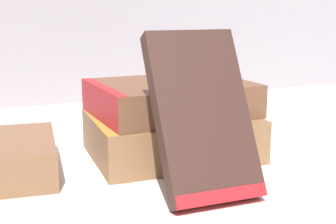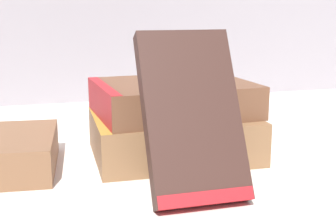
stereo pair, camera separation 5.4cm
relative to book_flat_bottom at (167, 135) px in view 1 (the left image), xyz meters
name	(u,v)px [view 1 (the left image)]	position (x,y,z in m)	size (l,w,h in m)	color
ground_plane	(191,164)	(0.01, -0.04, -0.03)	(3.00, 3.00, 0.00)	silver
book_flat_bottom	(167,135)	(0.00, 0.00, 0.00)	(0.19, 0.15, 0.05)	brown
book_flat_top	(167,98)	(0.00, 0.01, 0.04)	(0.19, 0.15, 0.04)	brown
book_leaning_front	(203,120)	(-0.01, -0.12, 0.05)	(0.09, 0.09, 0.16)	#331E19
pocket_watch	(194,78)	(0.04, 0.01, 0.07)	(0.06, 0.06, 0.01)	silver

